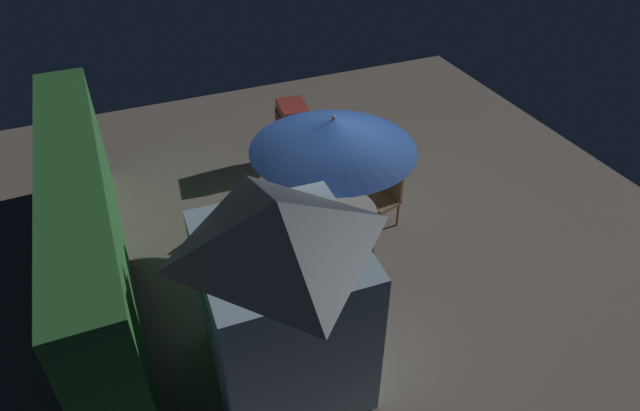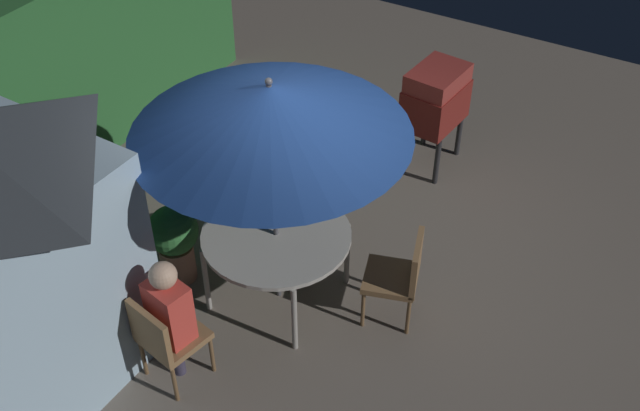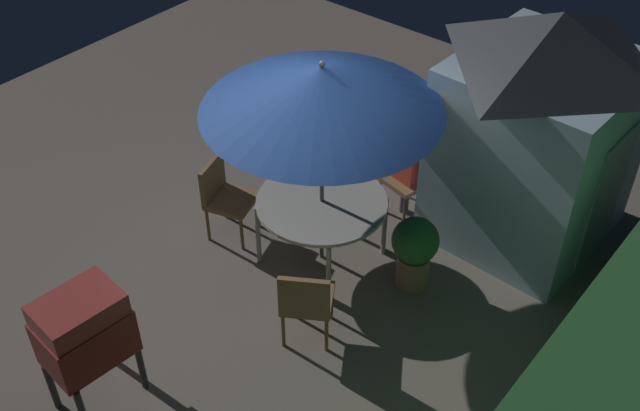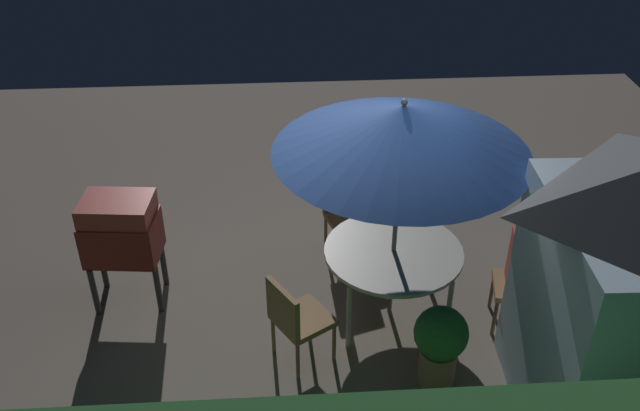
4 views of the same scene
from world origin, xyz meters
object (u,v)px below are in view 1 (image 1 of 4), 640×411
chair_near_shed (353,286)px  chair_toward_hedge (272,198)px  patio_umbrella (333,134)px  bbq_grill (293,122)px  patio_table (332,214)px  chair_far_side (385,196)px  potted_plant_by_shed (277,255)px  person_in_red (352,266)px  garden_shed (282,295)px

chair_near_shed → chair_toward_hedge: (2.22, 0.35, 0.00)m
patio_umbrella → bbq_grill: bearing=-7.9°
patio_table → chair_near_shed: (-1.26, 0.26, -0.19)m
chair_near_shed → chair_far_side: (1.59, -1.32, 0.00)m
potted_plant_by_shed → patio_umbrella: bearing=-74.0°
patio_umbrella → person_in_red: size_ratio=1.84×
patio_table → chair_far_side: 1.13m
chair_far_side → chair_toward_hedge: 1.78m
garden_shed → chair_toward_hedge: garden_shed is taller
patio_umbrella → bbq_grill: (2.60, -0.36, -1.19)m
patio_table → potted_plant_by_shed: size_ratio=1.61×
bbq_grill → potted_plant_by_shed: bbq_grill is taller
chair_toward_hedge → person_in_red: bearing=-170.3°
chair_toward_hedge → potted_plant_by_shed: (-1.23, 0.35, -0.05)m
garden_shed → patio_umbrella: 2.36m
chair_far_side → chair_near_shed: bearing=140.4°
patio_table → chair_far_side: bearing=-72.5°
person_in_red → potted_plant_by_shed: bearing=38.3°
bbq_grill → person_in_red: person_in_red is taller
potted_plant_by_shed → chair_toward_hedge: bearing=-15.9°
chair_toward_hedge → potted_plant_by_shed: bearing=164.1°
garden_shed → chair_far_side: (2.10, -2.43, -0.77)m
patio_umbrella → chair_far_side: patio_umbrella is taller
bbq_grill → person_in_red: 3.82m
patio_table → potted_plant_by_shed: (-0.27, 0.95, -0.24)m
chair_far_side → chair_toward_hedge: (0.62, 1.66, 0.00)m
potted_plant_by_shed → person_in_red: size_ratio=0.65×
person_in_red → chair_near_shed: bearing=168.5°
chair_near_shed → chair_toward_hedge: bearing=8.9°
chair_near_shed → person_in_red: 0.28m
patio_table → patio_umbrella: bearing=180.0°
chair_near_shed → patio_umbrella: bearing=-11.5°
patio_umbrella → patio_table: bearing=0.0°
garden_shed → chair_far_side: size_ratio=2.82×
bbq_grill → chair_toward_hedge: bearing=149.6°
patio_umbrella → chair_near_shed: patio_umbrella is taller
potted_plant_by_shed → garden_shed: bearing=164.4°
chair_far_side → chair_toward_hedge: same height
garden_shed → chair_toward_hedge: 2.94m
patio_table → patio_umbrella: (-0.00, 0.00, 1.33)m
garden_shed → person_in_red: garden_shed is taller
patio_table → person_in_red: 1.20m
potted_plant_by_shed → chair_near_shed: bearing=-144.8°
chair_toward_hedge → person_in_red: 2.18m
chair_far_side → person_in_red: 2.01m
patio_umbrella → chair_far_side: size_ratio=2.58×
patio_umbrella → garden_shed: bearing=142.2°
chair_toward_hedge → person_in_red: person_in_red is taller
patio_umbrella → person_in_red: 1.74m
patio_table → chair_near_shed: size_ratio=1.47×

